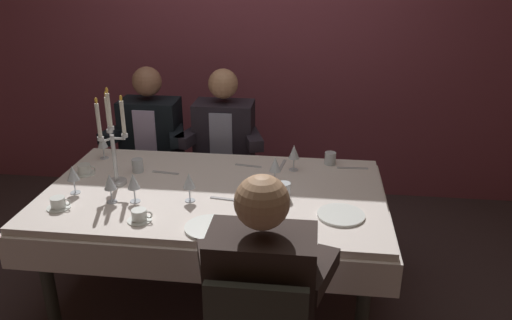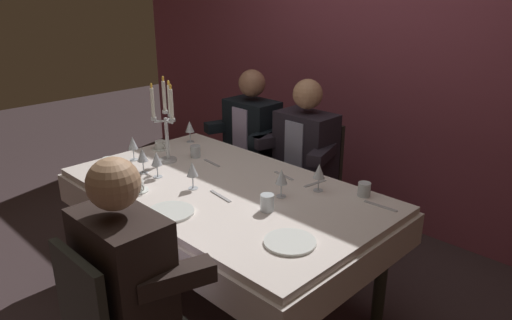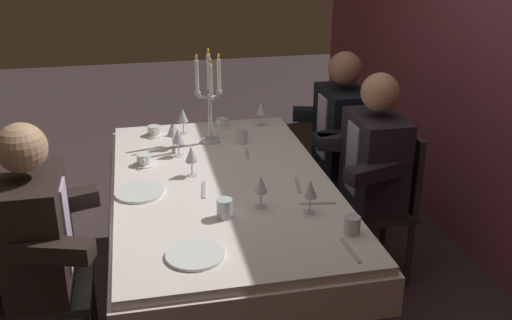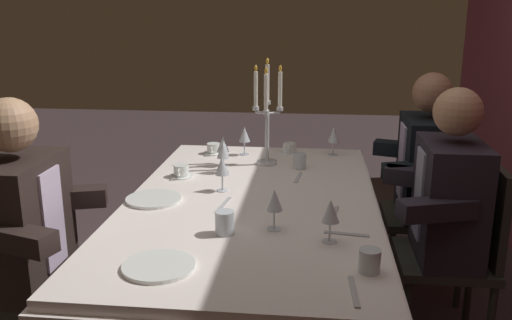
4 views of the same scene
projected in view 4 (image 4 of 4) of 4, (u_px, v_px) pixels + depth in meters
dining_table at (251, 224)px, 2.50m from camera, size 1.94×1.14×0.74m
candelabra at (267, 118)px, 2.95m from camera, size 0.15×0.17×0.57m
dinner_plate_0 at (159, 266)px, 1.82m from camera, size 0.24×0.24×0.01m
dinner_plate_1 at (154, 199)px, 2.45m from camera, size 0.25×0.25×0.01m
wine_glass_0 at (223, 151)px, 2.84m from camera, size 0.07×0.07×0.16m
wine_glass_1 at (333, 136)px, 3.17m from camera, size 0.07×0.07×0.16m
wine_glass_2 at (222, 167)px, 2.56m from camera, size 0.07×0.07×0.16m
wine_glass_3 at (274, 201)px, 2.11m from camera, size 0.07×0.07×0.16m
wine_glass_4 at (244, 135)px, 3.18m from camera, size 0.07×0.07×0.16m
wine_glass_5 at (223, 145)px, 2.96m from camera, size 0.07×0.07×0.16m
wine_glass_6 at (330, 212)px, 1.99m from camera, size 0.07×0.07×0.16m
water_tumbler_0 at (300, 161)px, 2.93m from camera, size 0.07×0.07×0.08m
water_tumbler_1 at (225, 223)px, 2.08m from camera, size 0.07×0.07×0.09m
water_tumbler_2 at (370, 261)px, 1.79m from camera, size 0.07×0.07×0.08m
coffee_cup_0 at (181, 172)px, 2.79m from camera, size 0.13×0.12×0.06m
coffee_cup_1 at (289, 149)px, 3.24m from camera, size 0.13×0.12×0.06m
coffee_cup_2 at (213, 149)px, 3.23m from camera, size 0.13×0.12×0.06m
spoon_0 at (298, 177)px, 2.78m from camera, size 0.17×0.04×0.01m
knife_1 at (223, 205)px, 2.39m from camera, size 0.19×0.04×0.01m
fork_2 at (347, 234)px, 2.09m from camera, size 0.04×0.17×0.01m
fork_3 at (334, 213)px, 2.29m from camera, size 0.17×0.04×0.01m
knife_4 at (354, 291)px, 1.67m from camera, size 0.19×0.03×0.01m
seated_diner_0 at (428, 166)px, 3.00m from camera, size 0.63×0.48×1.24m
seated_diner_1 at (451, 200)px, 2.48m from camera, size 0.63×0.48×1.24m
seated_diner_2 at (20, 223)px, 2.21m from camera, size 0.63×0.48×1.24m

